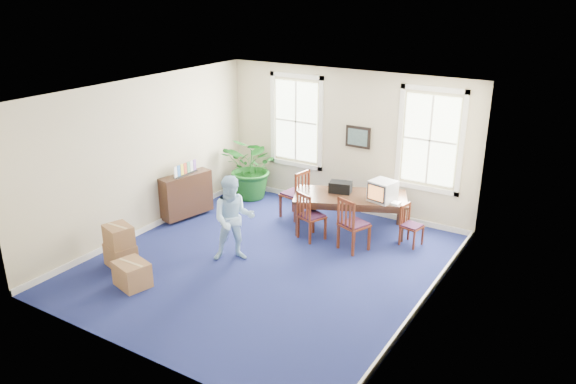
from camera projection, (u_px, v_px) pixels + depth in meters
The scene contains 25 objects.
floor at pixel (267, 263), 10.51m from camera, with size 6.50×6.50×0.00m, color navy.
ceiling at pixel (264, 93), 9.39m from camera, with size 6.50×6.50×0.00m, color white.
wall_back at pixel (346, 141), 12.54m from camera, with size 6.50×6.50×0.00m, color #C5B897.
wall_front at pixel (128, 253), 7.36m from camera, with size 6.50×6.50×0.00m, color #C5B897.
wall_left at pixel (143, 157), 11.43m from camera, with size 6.50×6.50×0.00m, color #C5B897.
wall_right at pixel (430, 217), 8.48m from camera, with size 6.50×6.50×0.00m, color #C5B897.
baseboard_back at pixel (343, 206), 13.06m from camera, with size 6.00×0.04×0.12m, color white.
baseboard_left at pixel (151, 226), 11.96m from camera, with size 0.04×6.50×0.12m, color white.
baseboard_right at pixel (420, 305), 9.03m from camera, with size 0.04×6.50×0.12m, color white.
window_left at pixel (296, 121), 13.06m from camera, with size 1.40×0.12×2.20m, color white, non-canonical shape.
window_right at pixel (430, 140), 11.49m from camera, with size 1.40×0.12×2.20m, color white, non-canonical shape.
wall_picture at pixel (358, 137), 12.30m from camera, with size 0.58×0.06×0.48m, color black, non-canonical shape.
conference_table at pixel (350, 213), 11.78m from camera, with size 2.31×1.05×0.79m, color #402517, non-canonical shape.
crt_tv at pixel (383, 191), 11.28m from camera, with size 0.47×0.51×0.43m, color #B7B7BC, non-canonical shape.
game_console at pixel (396, 203), 11.15m from camera, with size 0.15×0.19×0.05m, color white.
equipment_bag at pixel (340, 187), 11.78m from camera, with size 0.46×0.30×0.23m, color black.
chair_near_left at pixel (312, 215), 11.35m from camera, with size 0.46×0.46×1.02m, color maroon, non-canonical shape.
chair_near_right at pixel (354, 224), 10.87m from camera, with size 0.49×0.49×1.09m, color maroon, non-canonical shape.
chair_end_left at pixel (294, 193), 12.40m from camera, with size 0.50×0.50×1.11m, color maroon, non-canonical shape.
chair_end_right at pixel (412, 226), 11.10m from camera, with size 0.37×0.37×0.83m, color maroon, non-canonical shape.
man at pixel (233, 219), 10.38m from camera, with size 0.81×0.62×1.65m, color #ADD9FF.
credenza at pixel (187, 198), 12.38m from camera, with size 0.34×1.20×0.94m, color #402517.
brochure_rack at pixel (185, 172), 12.16m from camera, with size 0.11×0.63×0.28m, color #99999E, non-canonical shape.
potted_plant at pixel (253, 167), 13.43m from camera, with size 1.40×1.22×1.56m, color #175B1A.
cardboard_boxes at pixel (132, 245), 10.26m from camera, with size 1.47×1.47×0.84m, color #9C6B43, non-canonical shape.
Camera 1 is at (5.28, -7.77, 4.93)m, focal length 35.00 mm.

